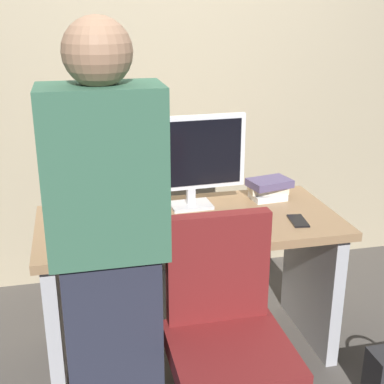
{
  "coord_description": "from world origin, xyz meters",
  "views": [
    {
      "loc": [
        -0.5,
        -2.23,
        1.67
      ],
      "look_at": [
        0.0,
        -0.05,
        0.87
      ],
      "focal_mm": 49.44,
      "sensor_mm": 36.0,
      "label": 1
    }
  ],
  "objects": [
    {
      "name": "ground_plane",
      "position": [
        0.0,
        0.0,
        0.0
      ],
      "size": [
        9.0,
        9.0,
        0.0
      ],
      "primitive_type": "plane",
      "color": "#4C4742"
    },
    {
      "name": "wall_back",
      "position": [
        0.0,
        0.93,
        1.5
      ],
      "size": [
        6.4,
        0.1,
        3.0
      ],
      "primitive_type": "cube",
      "color": "tan",
      "rests_on": "ground"
    },
    {
      "name": "desk",
      "position": [
        0.0,
        0.0,
        0.5
      ],
      "size": [
        1.41,
        0.66,
        0.72
      ],
      "color": "#93704C",
      "rests_on": "ground"
    },
    {
      "name": "office_chair",
      "position": [
        -0.0,
        -0.63,
        0.43
      ],
      "size": [
        0.52,
        0.52,
        0.94
      ],
      "color": "black",
      "rests_on": "ground"
    },
    {
      "name": "person_at_desk",
      "position": [
        -0.41,
        -0.54,
        0.84
      ],
      "size": [
        0.4,
        0.24,
        1.64
      ],
      "color": "#262838",
      "rests_on": "ground"
    },
    {
      "name": "monitor",
      "position": [
        0.04,
        0.15,
        0.98
      ],
      "size": [
        0.54,
        0.15,
        0.46
      ],
      "color": "silver",
      "rests_on": "desk"
    },
    {
      "name": "keyboard",
      "position": [
        -0.02,
        -0.09,
        0.73
      ],
      "size": [
        0.43,
        0.14,
        0.02
      ],
      "primitive_type": "cube",
      "rotation": [
        0.0,
        0.0,
        0.01
      ],
      "color": "#262626",
      "rests_on": "desk"
    },
    {
      "name": "mouse",
      "position": [
        0.29,
        -0.1,
        0.74
      ],
      "size": [
        0.06,
        0.1,
        0.03
      ],
      "primitive_type": "ellipsoid",
      "color": "black",
      "rests_on": "desk"
    },
    {
      "name": "cup_near_keyboard",
      "position": [
        -0.38,
        -0.18,
        0.77
      ],
      "size": [
        0.07,
        0.07,
        0.09
      ],
      "primitive_type": "cylinder",
      "color": "silver",
      "rests_on": "desk"
    },
    {
      "name": "cup_by_monitor",
      "position": [
        -0.41,
        0.09,
        0.76
      ],
      "size": [
        0.07,
        0.07,
        0.08
      ],
      "primitive_type": "cylinder",
      "color": "#3372B2",
      "rests_on": "desk"
    },
    {
      "name": "book_stack",
      "position": [
        0.45,
        0.18,
        0.78
      ],
      "size": [
        0.23,
        0.18,
        0.11
      ],
      "color": "white",
      "rests_on": "desk"
    },
    {
      "name": "cell_phone",
      "position": [
        0.48,
        -0.15,
        0.73
      ],
      "size": [
        0.09,
        0.15,
        0.01
      ],
      "primitive_type": "cube",
      "rotation": [
        0.0,
        0.0,
        -0.13
      ],
      "color": "black",
      "rests_on": "desk"
    }
  ]
}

